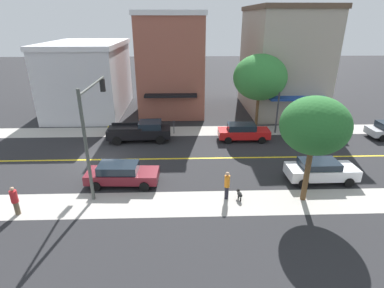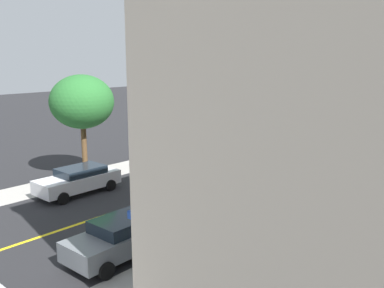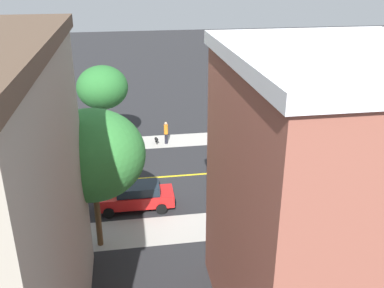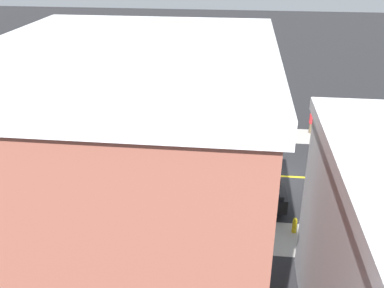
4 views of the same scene
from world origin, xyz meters
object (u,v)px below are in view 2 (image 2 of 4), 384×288
object	(u,v)px
black_pickup_truck	(317,158)
pedestrian_red_shirt	(233,129)
pedestrian_teal_shirt	(257,127)
fire_hydrant	(361,161)
maroon_sedan_right_curb	(226,144)
small_dog	(135,162)
street_lamp	(214,156)
white_sedan_right_curb	(78,180)
red_sedan_left_curb	(230,192)
street_tree_right_corner	(82,102)
street_tree_left_near	(268,118)
pedestrian_orange_shirt	(144,151)
parking_meter	(321,172)
traffic_light_mast	(236,93)
grey_sedan_left_curb	(120,237)

from	to	relation	value
black_pickup_truck	pedestrian_red_shirt	distance (m)	12.54
pedestrian_teal_shirt	fire_hydrant	bearing A→B (deg)	89.38
maroon_sedan_right_curb	small_dog	distance (m)	7.93
street_lamp	pedestrian_red_shirt	world-z (taller)	street_lamp
white_sedan_right_curb	red_sedan_left_curb	bearing A→B (deg)	116.44
street_tree_right_corner	fire_hydrant	bearing A→B (deg)	-129.23
street_tree_right_corner	small_dog	size ratio (longest dim) A/B	8.67
street_tree_left_near	pedestrian_teal_shirt	xyz separation A→B (m)	(13.13, -19.22, -4.19)
black_pickup_truck	pedestrian_orange_shirt	distance (m)	11.84
maroon_sedan_right_curb	white_sedan_right_curb	world-z (taller)	white_sedan_right_curb
white_sedan_right_curb	pedestrian_teal_shirt	world-z (taller)	pedestrian_teal_shirt
parking_meter	traffic_light_mast	xyz separation A→B (m)	(9.71, -4.75, 3.82)
pedestrian_red_shirt	black_pickup_truck	bearing A→B (deg)	8.93
parking_meter	small_dog	bearing A→B (deg)	20.31
traffic_light_mast	pedestrian_orange_shirt	size ratio (longest dim) A/B	3.74
fire_hydrant	street_tree_right_corner	bearing A→B (deg)	50.77
red_sedan_left_curb	pedestrian_teal_shirt	world-z (taller)	pedestrian_teal_shirt
black_pickup_truck	street_tree_left_near	bearing A→B (deg)	13.64
pedestrian_teal_shirt	street_lamp	bearing A→B (deg)	49.91
black_pickup_truck	small_dog	world-z (taller)	black_pickup_truck
pedestrian_red_shirt	small_dog	bearing A→B (deg)	-48.87
pedestrian_orange_shirt	traffic_light_mast	bearing A→B (deg)	88.07
fire_hydrant	pedestrian_red_shirt	bearing A→B (deg)	-10.59
street_tree_left_near	red_sedan_left_curb	xyz separation A→B (m)	(3.34, -1.99, -4.33)
traffic_light_mast	white_sedan_right_curb	distance (m)	15.54
street_tree_left_near	black_pickup_truck	distance (m)	12.47
white_sedan_right_curb	street_tree_left_near	bearing A→B (deg)	99.30
pedestrian_red_shirt	pedestrian_teal_shirt	bearing A→B (deg)	98.44
street_tree_left_near	pedestrian_red_shirt	size ratio (longest dim) A/B	4.15
white_sedan_right_curb	black_pickup_truck	size ratio (longest dim) A/B	0.82
street_tree_right_corner	red_sedan_left_curb	distance (m)	10.89
red_sedan_left_curb	pedestrian_orange_shirt	world-z (taller)	pedestrian_orange_shirt
street_tree_right_corner	parking_meter	distance (m)	14.97
traffic_light_mast	pedestrian_red_shirt	distance (m)	6.26
pedestrian_red_shirt	street_tree_right_corner	bearing A→B (deg)	-50.47
red_sedan_left_curb	pedestrian_red_shirt	bearing A→B (deg)	-143.40
pedestrian_red_shirt	small_dog	size ratio (longest dim) A/B	2.35
parking_meter	small_dog	xyz separation A→B (m)	(11.68, 4.32, -0.50)
parking_meter	pedestrian_teal_shirt	world-z (taller)	pedestrian_teal_shirt
traffic_light_mast	small_dog	bearing A→B (deg)	-102.26
red_sedan_left_curb	white_sedan_right_curb	distance (m)	8.59
pedestrian_red_shirt	small_dog	xyz separation A→B (m)	(-1.13, 13.01, -0.56)
pedestrian_red_shirt	small_dog	world-z (taller)	pedestrian_red_shirt
grey_sedan_left_curb	pedestrian_teal_shirt	size ratio (longest dim) A/B	2.39
traffic_light_mast	pedestrian_red_shirt	world-z (taller)	traffic_light_mast
maroon_sedan_right_curb	pedestrian_red_shirt	world-z (taller)	pedestrian_red_shirt
fire_hydrant	parking_meter	size ratio (longest dim) A/B	0.64
pedestrian_teal_shirt	black_pickup_truck	bearing A→B (deg)	72.34
street_tree_left_near	maroon_sedan_right_curb	bearing A→B (deg)	-46.66
street_tree_left_near	fire_hydrant	world-z (taller)	street_tree_left_near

